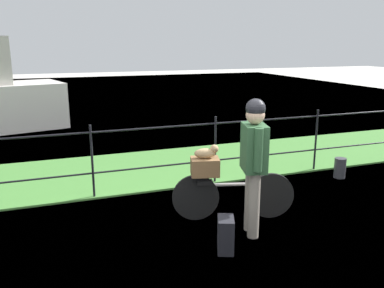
# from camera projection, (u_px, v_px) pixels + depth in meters

# --- Properties ---
(ground_plane) EXTENTS (60.00, 60.00, 0.00)m
(ground_plane) POSITION_uv_depth(u_px,v_px,m) (216.00, 261.00, 4.41)
(ground_plane) COLOR beige
(grass_strip) EXTENTS (27.00, 2.40, 0.03)m
(grass_strip) POSITION_uv_depth(u_px,v_px,m) (141.00, 169.00, 7.57)
(grass_strip) COLOR #478438
(grass_strip) RESTS_ON ground
(harbor_water) EXTENTS (30.00, 30.00, 0.00)m
(harbor_water) POSITION_uv_depth(u_px,v_px,m) (93.00, 110.00, 14.29)
(harbor_water) COLOR #426684
(harbor_water) RESTS_ON ground
(iron_fence) EXTENTS (18.04, 0.04, 1.14)m
(iron_fence) POSITION_uv_depth(u_px,v_px,m) (157.00, 150.00, 6.38)
(iron_fence) COLOR black
(iron_fence) RESTS_ON ground
(bicycle_main) EXTENTS (1.58, 0.50, 0.62)m
(bicycle_main) POSITION_uv_depth(u_px,v_px,m) (232.00, 195.00, 5.41)
(bicycle_main) COLOR black
(bicycle_main) RESTS_ON ground
(wooden_crate) EXTENTS (0.43, 0.37, 0.23)m
(wooden_crate) POSITION_uv_depth(u_px,v_px,m) (205.00, 167.00, 5.29)
(wooden_crate) COLOR brown
(wooden_crate) RESTS_ON bicycle_main
(terrier_dog) EXTENTS (0.32, 0.21, 0.18)m
(terrier_dog) POSITION_uv_depth(u_px,v_px,m) (207.00, 152.00, 5.24)
(terrier_dog) COLOR tan
(terrier_dog) RESTS_ON wooden_crate
(cyclist_person) EXTENTS (0.36, 0.52, 1.68)m
(cyclist_person) POSITION_uv_depth(u_px,v_px,m) (254.00, 156.00, 4.82)
(cyclist_person) COLOR gray
(cyclist_person) RESTS_ON ground
(backpack_on_paving) EXTENTS (0.27, 0.33, 0.40)m
(backpack_on_paving) POSITION_uv_depth(u_px,v_px,m) (226.00, 235.00, 4.58)
(backpack_on_paving) COLOR black
(backpack_on_paving) RESTS_ON ground
(mooring_bollard) EXTENTS (0.20, 0.20, 0.35)m
(mooring_bollard) POSITION_uv_depth(u_px,v_px,m) (340.00, 168.00, 7.11)
(mooring_bollard) COLOR #38383D
(mooring_bollard) RESTS_ON ground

